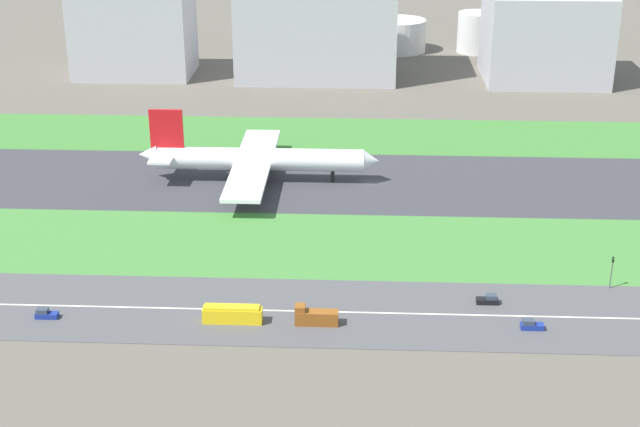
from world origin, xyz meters
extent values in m
plane|color=#5B564C|center=(0.00, 0.00, 0.00)|extent=(800.00, 800.00, 0.00)
cube|color=#38383D|center=(0.00, 0.00, 0.05)|extent=(280.00, 46.00, 0.10)
cube|color=#3D7A33|center=(0.00, 41.00, 0.05)|extent=(280.00, 36.00, 0.10)
cube|color=#427F38|center=(0.00, -41.00, 0.05)|extent=(280.00, 36.00, 0.10)
cube|color=#4C4C4F|center=(0.00, -73.00, 0.05)|extent=(280.00, 28.00, 0.10)
cube|color=silver|center=(0.00, -73.00, 0.11)|extent=(266.00, 0.50, 0.01)
cylinder|color=white|center=(-29.79, 0.00, 6.30)|extent=(56.00, 6.00, 6.00)
cone|color=white|center=(0.21, 0.00, 6.30)|extent=(4.00, 5.70, 5.70)
cone|color=white|center=(-60.29, 0.00, 7.10)|extent=(5.00, 5.40, 5.40)
cube|color=red|center=(-54.79, 0.00, 14.30)|extent=(9.00, 0.80, 11.00)
cube|color=white|center=(-55.79, 0.00, 7.30)|extent=(6.00, 16.00, 0.60)
cube|color=white|center=(-31.79, 15.00, 5.10)|extent=(10.00, 26.00, 1.00)
cylinder|color=gray|center=(-30.79, 9.00, 2.90)|extent=(5.00, 3.20, 3.20)
cube|color=white|center=(-31.79, -15.00, 5.10)|extent=(10.00, 26.00, 1.00)
cylinder|color=gray|center=(-30.79, -9.00, 2.90)|extent=(5.00, 3.20, 3.20)
cylinder|color=black|center=(-10.19, 0.00, 1.70)|extent=(1.00, 1.00, 3.20)
cylinder|color=black|center=(-33.79, 3.50, 1.70)|extent=(1.00, 1.00, 3.20)
cylinder|color=black|center=(-33.79, -3.50, 1.70)|extent=(1.00, 1.00, 3.20)
cube|color=brown|center=(-10.64, -78.00, 1.50)|extent=(8.40, 2.50, 2.80)
cube|color=brown|center=(-13.84, -78.00, 3.50)|extent=(2.00, 2.30, 1.20)
cube|color=yellow|center=(-27.04, -78.00, 1.60)|extent=(11.60, 2.50, 3.00)
cube|color=yellow|center=(-27.14, -78.00, 3.35)|extent=(10.80, 2.30, 0.50)
cube|color=navy|center=(30.90, -78.00, 0.65)|extent=(4.40, 1.80, 1.10)
cube|color=#333D4C|center=(30.10, -78.00, 1.65)|extent=(2.20, 1.66, 0.90)
cube|color=black|center=(23.48, -68.00, 0.65)|extent=(4.40, 1.80, 1.10)
cube|color=#333D4C|center=(24.28, -68.00, 1.65)|extent=(2.20, 1.66, 0.90)
cube|color=navy|center=(-63.82, -78.00, 0.65)|extent=(4.40, 1.80, 1.10)
cube|color=#333D4C|center=(-64.62, -78.00, 1.65)|extent=(2.20, 1.66, 0.90)
cylinder|color=#4C4C51|center=(49.92, -60.00, 3.10)|extent=(0.24, 0.24, 6.00)
cube|color=black|center=(49.92, -60.00, 6.70)|extent=(0.36, 0.36, 1.20)
sphere|color=#19D826|center=(49.92, -60.20, 7.00)|extent=(0.24, 0.24, 0.24)
cube|color=#B2B2B7|center=(-90.00, 114.00, 16.37)|extent=(43.81, 28.94, 32.74)
cube|color=#B2B2B7|center=(-20.16, 114.00, 26.14)|extent=(59.41, 34.67, 52.29)
cube|color=#B2B2B7|center=(65.35, 114.00, 16.36)|extent=(44.28, 38.01, 32.72)
cylinder|color=silver|center=(12.24, 159.00, 6.68)|extent=(23.31, 23.31, 13.35)
cylinder|color=silver|center=(45.63, 159.00, 8.30)|extent=(17.03, 17.03, 16.61)
camera|label=1|loc=(-2.58, -237.16, 90.20)|focal=52.52mm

